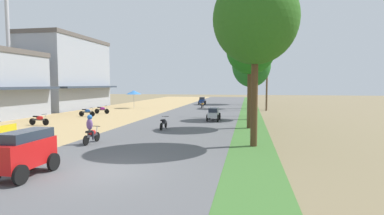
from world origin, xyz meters
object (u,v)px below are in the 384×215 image
parked_motorbike_second (39,119)px  median_tree_fifth (251,55)px  vendor_umbrella (134,92)px  motorbike_ahead_third (202,104)px  streetlamp_mid (251,76)px  median_tree_nearest (256,19)px  parked_motorbike_fourth (102,109)px  streetlamp_near (252,74)px  utility_pole_far (267,78)px  median_tree_fourth (252,59)px  motorbike_ahead_second (164,123)px  median_tree_third (251,65)px  car_van_red (25,151)px  car_sedan_silver (214,113)px  street_signboard (6,135)px  median_tree_second (251,51)px  parked_motorbike_third (87,112)px  motorbike_foreground_rider (91,130)px  car_hatchback_blue (202,101)px  utility_pole_near (267,78)px

parked_motorbike_second → median_tree_fifth: size_ratio=0.17×
vendor_umbrella → motorbike_ahead_third: size_ratio=1.40×
streetlamp_mid → vendor_umbrella: bearing=-150.7°
parked_motorbike_second → median_tree_nearest: (17.32, -5.35, 6.33)m
parked_motorbike_second → parked_motorbike_fourth: same height
streetlamp_near → utility_pole_far: size_ratio=0.94×
vendor_umbrella → median_tree_fourth: bearing=9.6°
median_tree_fourth → motorbike_ahead_second: 23.51m
vendor_umbrella → median_tree_third: median_tree_third is taller
median_tree_nearest → car_van_red: bearing=-139.2°
parked_motorbike_fourth → streetlamp_near: streetlamp_near is taller
motorbike_ahead_third → parked_motorbike_second: bearing=-117.4°
median_tree_third → car_sedan_silver: size_ratio=3.23×
median_tree_nearest → streetlamp_mid: bearing=90.0°
utility_pole_far → car_sedan_silver: size_ratio=3.65×
median_tree_nearest → median_tree_fifth: (0.08, 35.90, 1.47)m
street_signboard → median_tree_second: (11.14, 11.59, 4.85)m
parked_motorbike_third → car_sedan_silver: 13.63m
car_sedan_silver → parked_motorbike_third: bearing=174.4°
median_tree_second → median_tree_fourth: size_ratio=0.91×
vendor_umbrella → utility_pole_far: size_ratio=0.31×
median_tree_third → motorbike_foreground_rider: 17.12m
median_tree_fifth → car_sedan_silver: size_ratio=4.76×
parked_motorbike_third → parked_motorbike_second: bearing=-92.4°
streetlamp_near → car_sedan_silver: 7.20m
median_tree_nearest → motorbike_foreground_rider: bearing=-172.9°
car_van_red → streetlamp_near: bearing=70.4°
car_hatchback_blue → parked_motorbike_second: bearing=-108.9°
median_tree_third → utility_pole_far: size_ratio=0.89×
median_tree_fourth → car_sedan_silver: size_ratio=3.79×
car_van_red → motorbike_ahead_second: bearing=81.8°
median_tree_fourth → car_hatchback_blue: median_tree_fourth is taller
parked_motorbike_fourth → motorbike_ahead_second: bearing=-45.2°
parked_motorbike_third → vendor_umbrella: (0.69, 11.49, 1.75)m
median_tree_nearest → parked_motorbike_fourth: bearing=137.6°
median_tree_nearest → utility_pole_far: bearing=85.2°
median_tree_fifth → utility_pole_far: (2.06, -10.53, -4.04)m
median_tree_fourth → motorbike_ahead_third: (-6.81, -0.87, -6.40)m
median_tree_third → utility_pole_far: bearing=80.0°
motorbike_foreground_rider → vendor_umbrella: bearing=106.3°
median_tree_second → streetlamp_mid: 26.14m
car_hatchback_blue → motorbike_ahead_second: size_ratio=1.11×
utility_pole_near → car_hatchback_blue: size_ratio=4.11×
median_tree_nearest → utility_pole_far: (2.14, 25.37, -2.57)m
median_tree_nearest → parked_motorbike_second: bearing=162.8°
parked_motorbike_third → motorbike_ahead_third: motorbike_ahead_third is taller
car_van_red → median_tree_fourth: bearing=76.1°
street_signboard → streetlamp_near: streetlamp_near is taller
vendor_umbrella → motorbike_foreground_rider: (7.28, -24.97, -1.45)m
parked_motorbike_second → vendor_umbrella: vendor_umbrella is taller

